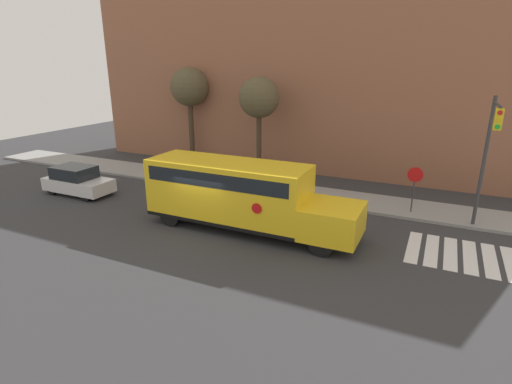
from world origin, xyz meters
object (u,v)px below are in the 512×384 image
Objects in this scene: school_bus at (239,192)px; stop_sign at (414,183)px; traffic_light at (488,148)px; parked_car at (77,181)px; tree_far_sidewalk at (259,99)px; tree_near_sidewalk at (189,88)px.

school_bus is 3.96× the size of stop_sign.
traffic_light is (2.76, -1.21, 2.24)m from stop_sign.
tree_far_sidewalk is at bearing 43.98° from parked_car.
parked_car is 0.68× the size of traffic_light.
traffic_light is at bearing -18.55° from tree_far_sidewalk.
tree_far_sidewalk reaches higher than school_bus.
traffic_light is 13.32m from tree_far_sidewalk.
tree_far_sidewalk is (6.16, -1.39, -0.40)m from tree_near_sidewalk.
stop_sign is 3.75m from traffic_light.
traffic_light is 19.63m from tree_near_sidewalk.
parked_car is (-10.79, 0.49, -0.95)m from school_bus.
parked_car is 0.62× the size of tree_far_sidewalk.
parked_car is at bearing -165.20° from stop_sign.
stop_sign is at bearing 36.49° from school_bus.
stop_sign is at bearing 156.31° from traffic_light.
tree_far_sidewalk is at bearing 108.80° from school_bus.
tree_near_sidewalk reaches higher than parked_car.
tree_near_sidewalk reaches higher than tree_far_sidewalk.
tree_near_sidewalk is 1.08× the size of tree_far_sidewalk.
school_bus is at bearing -157.83° from traffic_light.
tree_far_sidewalk is (-12.57, 4.22, 1.24)m from traffic_light.
tree_far_sidewalk reaches higher than traffic_light.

